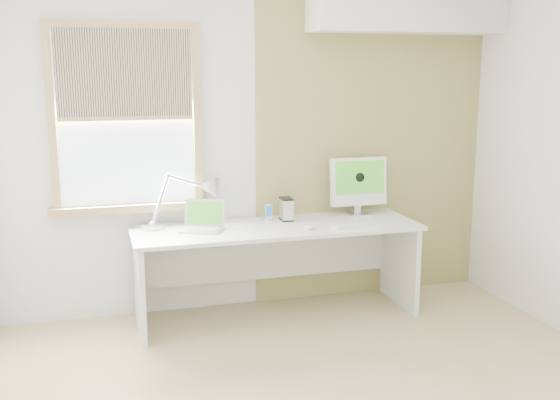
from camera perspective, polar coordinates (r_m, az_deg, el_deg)
name	(u,v)px	position (r m, az deg, el deg)	size (l,w,h in m)	color
room	(333,183)	(3.60, 4.66, 1.52)	(4.04, 3.54, 2.64)	tan
accent_wall	(371,143)	(5.57, 7.95, 4.94)	(2.00, 0.02, 2.60)	olive
soffit	(407,6)	(5.49, 11.01, 16.24)	(1.60, 0.40, 0.42)	white
window	(126,119)	(5.05, -13.21, 6.88)	(1.20, 0.14, 1.42)	tan
desk	(275,248)	(5.13, -0.47, -4.22)	(2.20, 0.70, 0.73)	silver
desk_lamp	(202,195)	(5.12, -6.81, 0.41)	(0.75, 0.38, 0.41)	silver
laptop	(203,222)	(4.94, -6.74, -1.94)	(0.38, 0.35, 0.22)	silver
phone_dock	(269,216)	(5.20, -1.00, -1.38)	(0.08, 0.08, 0.13)	silver
external_drive	(286,209)	(5.19, 0.54, -0.80)	(0.09, 0.14, 0.18)	silver
imac	(358,183)	(5.41, 6.84, 1.50)	(0.48, 0.16, 0.47)	silver
keyboard	(357,225)	(5.05, 6.73, -2.17)	(0.42, 0.15, 0.02)	white
mouse	(309,227)	(4.93, 2.58, -2.34)	(0.06, 0.10, 0.03)	white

